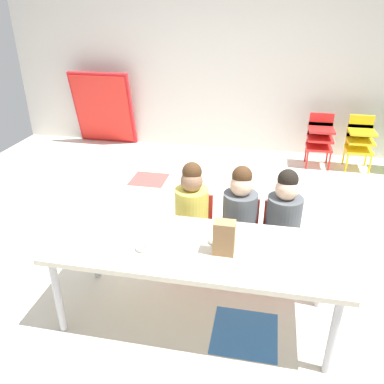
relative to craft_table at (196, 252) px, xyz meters
The scene contains 14 objects.
ground_plane 0.98m from the craft_table, 96.61° to the left, with size 6.57×5.44×0.02m.
back_wall 3.60m from the craft_table, 91.59° to the left, with size 6.57×0.10×2.49m, color beige.
craft_table is the anchor object (origin of this frame).
seated_child_near_camera 0.59m from the craft_table, 103.66° to the left, with size 0.32×0.31×0.92m.
seated_child_middle_seat 0.62m from the craft_table, 67.94° to the left, with size 0.32×0.31×0.92m.
seated_child_far_right 0.80m from the craft_table, 45.80° to the left, with size 0.33×0.33×0.92m.
kid_chair_red_stack 3.24m from the craft_table, 70.79° to the left, with size 0.32×0.30×0.68m.
kid_chair_yellow_stack 3.44m from the craft_table, 63.00° to the left, with size 0.32×0.30×0.68m.
folded_activity_table 3.90m from the craft_table, 121.37° to the left, with size 0.90×0.29×1.09m.
paper_bag_brown 0.25m from the craft_table, 13.71° to the right, with size 0.13×0.09×0.22m, color #9E754C.
paper_plate_near_edge 0.33m from the craft_table, 159.49° to the right, with size 0.18×0.18×0.01m, color white.
paper_plate_center_table 0.21m from the craft_table, 161.71° to the left, with size 0.18×0.18×0.01m, color white.
donut_powdered_on_plate 0.34m from the craft_table, 159.49° to the right, with size 0.10×0.10×0.03m, color white.
donut_powdered_loose 0.16m from the craft_table, 25.84° to the left, with size 0.11×0.11×0.03m, color white.
Camera 1 is at (0.48, -2.84, 2.00)m, focal length 36.42 mm.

